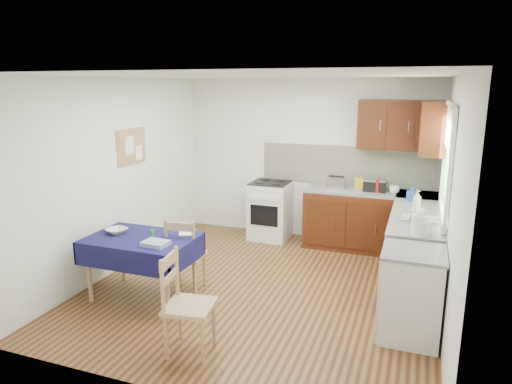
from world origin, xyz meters
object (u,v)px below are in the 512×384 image
(dining_table, at_px, (142,246))
(kettle, at_px, (420,223))
(toaster, at_px, (336,183))
(chair_near, at_px, (185,301))
(dish_rack, at_px, (419,218))
(sandwich_press, at_px, (375,185))
(chair_far, at_px, (185,253))

(dining_table, xyz_separation_m, kettle, (2.94, 0.60, 0.41))
(dining_table, height_order, toaster, toaster)
(chair_near, distance_m, dish_rack, 2.83)
(sandwich_press, relative_size, dish_rack, 0.79)
(dining_table, distance_m, dish_rack, 3.19)
(dining_table, distance_m, sandwich_press, 3.43)
(dining_table, bearing_deg, chair_near, -59.02)
(toaster, relative_size, kettle, 0.90)
(sandwich_press, distance_m, kettle, 2.01)
(chair_far, distance_m, dish_rack, 2.74)
(chair_near, distance_m, toaster, 3.39)
(toaster, bearing_deg, chair_far, -121.32)
(dining_table, xyz_separation_m, sandwich_press, (2.30, 2.51, 0.37))
(chair_near, relative_size, toaster, 3.67)
(toaster, distance_m, kettle, 2.21)
(chair_far, bearing_deg, dining_table, 28.37)
(chair_near, xyz_separation_m, dish_rack, (1.94, 2.01, 0.42))
(dining_table, bearing_deg, toaster, 34.86)
(sandwich_press, xyz_separation_m, kettle, (0.64, -1.91, 0.04))
(dining_table, bearing_deg, chair_far, 15.33)
(sandwich_press, height_order, dish_rack, dish_rack)
(chair_far, height_order, dish_rack, dish_rack)
(chair_near, relative_size, dish_rack, 2.42)
(chair_near, height_order, sandwich_press, sandwich_press)
(dining_table, height_order, chair_far, chair_far)
(chair_near, relative_size, sandwich_press, 3.05)
(sandwich_press, distance_m, dish_rack, 1.46)
(chair_far, xyz_separation_m, dish_rack, (2.54, 0.92, 0.44))
(dish_rack, relative_size, kettle, 1.36)
(chair_near, bearing_deg, toaster, -21.40)
(chair_far, xyz_separation_m, kettle, (2.55, 0.33, 0.54))
(chair_near, xyz_separation_m, toaster, (0.76, 3.27, 0.49))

